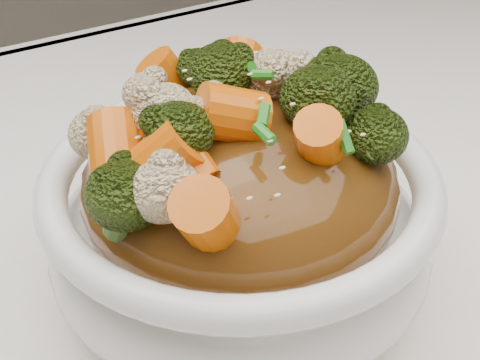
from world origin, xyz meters
TOP-DOWN VIEW (x-y plane):
  - tablecloth at (0.00, 0.00)m, footprint 1.20×0.80m
  - bowl at (0.03, 0.00)m, footprint 0.26×0.26m
  - sauce_base at (0.03, 0.00)m, footprint 0.21×0.21m
  - carrots at (0.03, 0.00)m, footprint 0.21×0.21m
  - broccoli at (0.03, 0.00)m, footprint 0.21×0.21m
  - cauliflower at (0.03, 0.00)m, footprint 0.21×0.21m
  - scallions at (0.03, 0.00)m, footprint 0.16×0.16m
  - sesame_seeds at (0.03, 0.00)m, footprint 0.19×0.19m

SIDE VIEW (x-z plane):
  - tablecloth at x=0.00m, z-range 0.71..0.75m
  - bowl at x=0.03m, z-range 0.75..0.83m
  - sauce_base at x=0.03m, z-range 0.77..0.87m
  - cauliflower at x=0.03m, z-range 0.86..0.89m
  - broccoli at x=0.03m, z-range 0.86..0.90m
  - carrots at x=0.03m, z-range 0.86..0.90m
  - scallions at x=0.03m, z-range 0.87..0.89m
  - sesame_seeds at x=0.03m, z-range 0.88..0.88m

